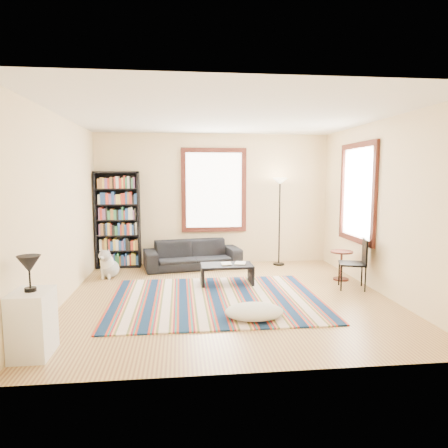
{
  "coord_description": "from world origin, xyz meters",
  "views": [
    {
      "loc": [
        -0.74,
        -6.12,
        1.89
      ],
      "look_at": [
        0.0,
        0.5,
        1.1
      ],
      "focal_mm": 32.0,
      "sensor_mm": 36.0,
      "label": 1
    }
  ],
  "objects": [
    {
      "name": "floor",
      "position": [
        0.0,
        0.0,
        -0.05
      ],
      "size": [
        5.0,
        5.0,
        0.1
      ],
      "primitive_type": "cube",
      "color": "tan",
      "rests_on": "ground"
    },
    {
      "name": "ceiling",
      "position": [
        0.0,
        0.0,
        2.85
      ],
      "size": [
        5.0,
        5.0,
        0.1
      ],
      "primitive_type": "cube",
      "color": "white",
      "rests_on": "floor"
    },
    {
      "name": "wall_back",
      "position": [
        0.0,
        2.55,
        1.4
      ],
      "size": [
        5.0,
        0.1,
        2.8
      ],
      "primitive_type": "cube",
      "color": "beige",
      "rests_on": "floor"
    },
    {
      "name": "wall_front",
      "position": [
        0.0,
        -2.55,
        1.4
      ],
      "size": [
        5.0,
        0.1,
        2.8
      ],
      "primitive_type": "cube",
      "color": "beige",
      "rests_on": "floor"
    },
    {
      "name": "wall_left",
      "position": [
        -2.55,
        0.0,
        1.4
      ],
      "size": [
        0.1,
        5.0,
        2.8
      ],
      "primitive_type": "cube",
      "color": "beige",
      "rests_on": "floor"
    },
    {
      "name": "wall_right",
      "position": [
        2.55,
        0.0,
        1.4
      ],
      "size": [
        0.1,
        5.0,
        2.8
      ],
      "primitive_type": "cube",
      "color": "beige",
      "rests_on": "floor"
    },
    {
      "name": "window_back",
      "position": [
        0.0,
        2.47,
        1.6
      ],
      "size": [
        1.2,
        0.06,
        1.6
      ],
      "primitive_type": "cube",
      "color": "white",
      "rests_on": "wall_back"
    },
    {
      "name": "window_right",
      "position": [
        2.47,
        0.8,
        1.6
      ],
      "size": [
        0.06,
        1.2,
        1.6
      ],
      "primitive_type": "cube",
      "color": "white",
      "rests_on": "wall_right"
    },
    {
      "name": "rug",
      "position": [
        -0.2,
        -0.17,
        0.01
      ],
      "size": [
        3.19,
        2.55,
        0.02
      ],
      "primitive_type": "cube",
      "color": "#0D2343",
      "rests_on": "floor"
    },
    {
      "name": "sofa",
      "position": [
        -0.48,
        2.05,
        0.29
      ],
      "size": [
        1.1,
        2.06,
        0.57
      ],
      "primitive_type": "imported",
      "rotation": [
        0.0,
        0.0,
        0.18
      ],
      "color": "black",
      "rests_on": "floor"
    },
    {
      "name": "bookshelf",
      "position": [
        -2.02,
        2.32,
        1.0
      ],
      "size": [
        0.9,
        0.3,
        2.0
      ],
      "primitive_type": "cube",
      "color": "black",
      "rests_on": "floor"
    },
    {
      "name": "coffee_table",
      "position": [
        0.07,
        0.7,
        0.18
      ],
      "size": [
        1.02,
        0.8,
        0.36
      ],
      "primitive_type": "cube",
      "rotation": [
        0.0,
        0.0,
        0.39
      ],
      "color": "black",
      "rests_on": "floor"
    },
    {
      "name": "book_a",
      "position": [
        -0.03,
        0.7,
        0.37
      ],
      "size": [
        0.24,
        0.18,
        0.02
      ],
      "primitive_type": "imported",
      "rotation": [
        0.0,
        0.0,
        0.01
      ],
      "color": "beige",
      "rests_on": "coffee_table"
    },
    {
      "name": "book_b",
      "position": [
        0.22,
        0.75,
        0.37
      ],
      "size": [
        0.25,
        0.29,
        0.02
      ],
      "primitive_type": "imported",
      "rotation": [
        0.0,
        0.0,
        -0.26
      ],
      "color": "beige",
      "rests_on": "coffee_table"
    },
    {
      "name": "floor_cushion",
      "position": [
        0.24,
        -1.04,
        0.1
      ],
      "size": [
        0.89,
        0.74,
        0.2
      ],
      "primitive_type": "ellipsoid",
      "rotation": [
        0.0,
        0.0,
        -0.2
      ],
      "color": "beige",
      "rests_on": "floor"
    },
    {
      "name": "floor_lamp",
      "position": [
        1.37,
        2.15,
        0.93
      ],
      "size": [
        0.38,
        0.38,
        1.86
      ],
      "primitive_type": null,
      "rotation": [
        0.0,
        0.0,
        0.33
      ],
      "color": "black",
      "rests_on": "floor"
    },
    {
      "name": "side_table",
      "position": [
        2.2,
        0.78,
        0.27
      ],
      "size": [
        0.48,
        0.48,
        0.54
      ],
      "primitive_type": "cylinder",
      "rotation": [
        0.0,
        0.0,
        -0.24
      ],
      "color": "#4F1D13",
      "rests_on": "floor"
    },
    {
      "name": "folding_chair",
      "position": [
        2.15,
        0.21,
        0.43
      ],
      "size": [
        0.52,
        0.5,
        0.86
      ],
      "primitive_type": "cube",
      "rotation": [
        0.0,
        0.0,
        -0.29
      ],
      "color": "black",
      "rests_on": "floor"
    },
    {
      "name": "white_cabinet",
      "position": [
        -2.3,
        -1.86,
        0.35
      ],
      "size": [
        0.38,
        0.5,
        0.7
      ],
      "primitive_type": "cube",
      "rotation": [
        0.0,
        0.0,
        -0.0
      ],
      "color": "white",
      "rests_on": "floor"
    },
    {
      "name": "table_lamp",
      "position": [
        -2.3,
        -1.86,
        0.89
      ],
      "size": [
        0.31,
        0.31,
        0.38
      ],
      "primitive_type": null,
      "rotation": [
        0.0,
        0.0,
        0.38
      ],
      "color": "black",
      "rests_on": "white_cabinet"
    },
    {
      "name": "dog",
      "position": [
        -2.06,
        1.44,
        0.27
      ],
      "size": [
        0.54,
        0.64,
        0.55
      ],
      "primitive_type": null,
      "rotation": [
        0.0,
        0.0,
        -0.32
      ],
      "color": "silver",
      "rests_on": "floor"
    }
  ]
}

